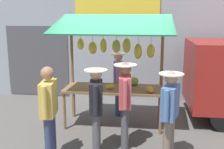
{
  "coord_description": "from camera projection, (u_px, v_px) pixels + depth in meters",
  "views": [
    {
      "loc": [
        -0.77,
        6.07,
        2.51
      ],
      "look_at": [
        0.0,
        0.3,
        1.25
      ],
      "focal_mm": 45.28,
      "sensor_mm": 36.0,
      "label": 1
    }
  ],
  "objects": [
    {
      "name": "ground_plane",
      "position": [
        114.0,
        125.0,
        6.51
      ],
      "size": [
        40.0,
        40.0,
        0.0
      ],
      "primitive_type": "plane",
      "color": "#514F4C"
    },
    {
      "name": "street_backdrop",
      "position": [
        121.0,
        42.0,
        8.29
      ],
      "size": [
        9.0,
        0.3,
        3.4
      ],
      "color": "#8C939E",
      "rests_on": "ground"
    },
    {
      "name": "market_stall",
      "position": [
        115.0,
        58.0,
        6.24
      ],
      "size": [
        2.5,
        1.46,
        2.5
      ],
      "color": "brown",
      "rests_on": "ground"
    },
    {
      "name": "vendor_with_sunhat",
      "position": [
        118.0,
        78.0,
        7.04
      ],
      "size": [
        0.41,
        0.68,
        1.59
      ],
      "rotation": [
        0.0,
        0.0,
        1.66
      ],
      "color": "navy",
      "rests_on": "ground"
    },
    {
      "name": "shopper_with_ponytail",
      "position": [
        49.0,
        107.0,
        4.78
      ],
      "size": [
        0.29,
        0.7,
        1.66
      ],
      "rotation": [
        0.0,
        0.0,
        -1.43
      ],
      "color": "navy",
      "rests_on": "ground"
    },
    {
      "name": "shopper_in_striped_shirt",
      "position": [
        170.0,
        110.0,
        4.74
      ],
      "size": [
        0.41,
        0.66,
        1.59
      ],
      "rotation": [
        0.0,
        0.0,
        -1.86
      ],
      "color": "#726656",
      "rests_on": "ground"
    },
    {
      "name": "shopper_in_grey_tee",
      "position": [
        96.0,
        104.0,
        5.02
      ],
      "size": [
        0.41,
        0.68,
        1.59
      ],
      "rotation": [
        0.0,
        0.0,
        -1.42
      ],
      "color": "#4C4C51",
      "rests_on": "ground"
    },
    {
      "name": "shopper_with_shopping_bag",
      "position": [
        125.0,
        98.0,
        5.25
      ],
      "size": [
        0.42,
        0.7,
        1.64
      ],
      "rotation": [
        0.0,
        0.0,
        -1.48
      ],
      "color": "#4C4C51",
      "rests_on": "ground"
    }
  ]
}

